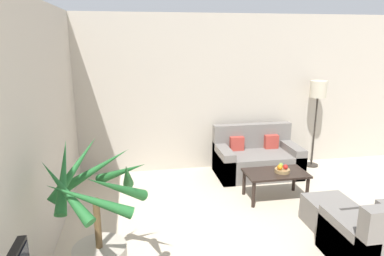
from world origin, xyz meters
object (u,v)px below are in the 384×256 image
Objects in this scene: floor_lamp at (318,95)px; armchair at (378,242)px; fruit_bowl at (282,171)px; apple_green at (281,165)px; ottoman at (328,212)px; apple_red at (286,167)px; sofa_loveseat at (257,159)px; coffee_table at (276,176)px; orange_fruit at (280,167)px; potted_palm at (99,240)px.

floor_lamp is 1.84× the size of armchair.
apple_green reaches higher than fruit_bowl.
armchair is at bearing -86.61° from ottoman.
floor_lamp reaches higher than apple_red.
armchair is (0.35, -2.58, -0.01)m from sofa_loveseat.
armchair is at bearing -75.89° from coffee_table.
orange_fruit is 0.09× the size of armchair.
coffee_table is at bearing 113.99° from ottoman.
coffee_table is 1.05× the size of armchair.
potted_palm is 1.69× the size of armchair.
fruit_bowl is 0.88m from ottoman.
potted_palm is at bearing -147.11° from coffee_table.
apple_green reaches higher than coffee_table.
fruit_bowl is 3.29× the size of apple_green.
orange_fruit is (-0.09, -0.01, 0.00)m from apple_red.
potted_palm reaches higher than ottoman.
potted_palm is at bearing -165.36° from ottoman.
potted_palm is at bearing -143.31° from floor_lamp.
potted_palm reaches higher than sofa_loveseat.
sofa_loveseat is at bearing 91.53° from fruit_bowl.
apple_red is (-1.09, -1.17, -0.82)m from floor_lamp.
apple_green is at bearing -135.95° from floor_lamp.
apple_green is 0.08× the size of armchair.
floor_lamp is 7.26× the size of fruit_bowl.
floor_lamp is at bearing 47.07° from apple_red.
armchair is (0.41, -1.64, -0.08)m from coffee_table.
potted_palm is 2.82m from orange_fruit.
potted_palm is 2.90m from apple_red.
coffee_table is (-1.22, -1.14, -0.97)m from floor_lamp.
potted_palm is 0.92× the size of floor_lamp.
fruit_bowl is 0.09m from apple_green.
orange_fruit is 0.90m from ottoman.
coffee_table is 0.16m from orange_fruit.
ottoman is (-0.05, 0.82, -0.10)m from armchair.
orange_fruit is at bearing 103.08° from armchair.
sofa_loveseat reaches higher than armchair.
sofa_loveseat is at bearing 99.61° from ottoman.
orange_fruit is at bearing -135.04° from floor_lamp.
apple_green is at bearing 106.98° from ottoman.
potted_palm is 2.88m from fruit_bowl.
coffee_table is (-0.06, -0.94, 0.07)m from sofa_loveseat.
armchair is (0.37, -1.60, -0.23)m from orange_fruit.
sofa_loveseat is 1.78m from ottoman.
coffee_table is 1.66× the size of ottoman.
fruit_bowl is 0.07m from apple_red.
floor_lamp is 1.86m from orange_fruit.
apple_red reaches higher than coffee_table.
armchair is (0.28, -1.60, -0.23)m from apple_red.
armchair is 1.59× the size of ottoman.
sofa_loveseat is 0.89× the size of floor_lamp.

